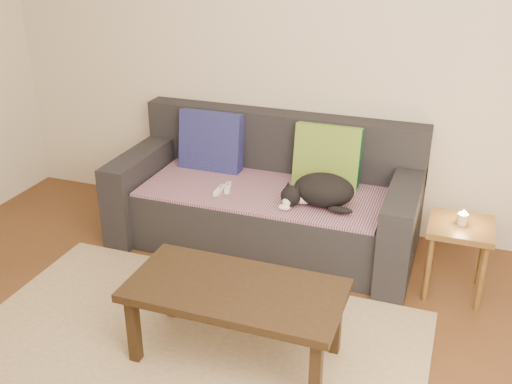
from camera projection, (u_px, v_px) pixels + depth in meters
The scene contains 13 objects.
ground at pixel (167, 381), 3.04m from camera, with size 4.50×4.50×0.00m, color brown.
back_wall at pixel (288, 50), 4.21m from camera, with size 4.50×0.04×2.60m, color beige.
sofa at pixel (267, 201), 4.25m from camera, with size 2.10×0.94×0.87m.
throw_blanket at pixel (263, 191), 4.13m from camera, with size 1.66×0.74×0.02m, color #3C2647.
cushion_navy at pixel (211, 143), 4.42m from camera, with size 0.47×0.12×0.47m, color #121E4E.
cushion_green at pixel (327, 158), 4.15m from camera, with size 0.46×0.11×0.46m, color #0B4C2D.
cat at pixel (321, 191), 3.86m from camera, with size 0.49×0.36×0.21m.
wii_remote_a at pixel (220, 190), 4.08m from camera, with size 0.15×0.04×0.03m, color white.
wii_remote_b at pixel (228, 188), 4.11m from camera, with size 0.15×0.04×0.03m, color white.
side_table at pixel (460, 237), 3.61m from camera, with size 0.38×0.38×0.48m.
candle at pixel (463, 219), 3.56m from camera, with size 0.06×0.06×0.09m.
rug at pixel (180, 362), 3.16m from camera, with size 2.50×1.80×0.01m, color tan.
coffee_table at pixel (235, 296), 3.05m from camera, with size 1.10×0.55×0.44m.
Camera 1 is at (1.23, -2.07, 2.14)m, focal length 42.00 mm.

